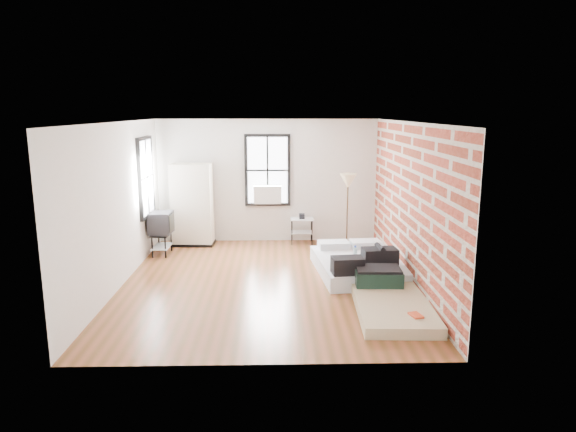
{
  "coord_description": "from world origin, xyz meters",
  "views": [
    {
      "loc": [
        0.19,
        -8.67,
        3.0
      ],
      "look_at": [
        0.4,
        0.3,
        1.14
      ],
      "focal_mm": 32.0,
      "sensor_mm": 36.0,
      "label": 1
    }
  ],
  "objects_px": {
    "mattress_bare": "(389,298)",
    "tv_stand": "(161,224)",
    "side_table": "(302,223)",
    "floor_lamp": "(348,185)",
    "mattress_main": "(360,264)",
    "wardrobe": "(192,205)"
  },
  "relations": [
    {
      "from": "mattress_main",
      "to": "side_table",
      "type": "relative_size",
      "value": 3.27
    },
    {
      "from": "wardrobe",
      "to": "side_table",
      "type": "distance_m",
      "value": 2.5
    },
    {
      "from": "side_table",
      "to": "floor_lamp",
      "type": "height_order",
      "value": "floor_lamp"
    },
    {
      "from": "mattress_bare",
      "to": "side_table",
      "type": "xyz_separation_m",
      "value": [
        -1.16,
        3.89,
        0.33
      ]
    },
    {
      "from": "floor_lamp",
      "to": "tv_stand",
      "type": "relative_size",
      "value": 1.81
    },
    {
      "from": "mattress_main",
      "to": "side_table",
      "type": "bearing_deg",
      "value": 107.78
    },
    {
      "from": "wardrobe",
      "to": "side_table",
      "type": "height_order",
      "value": "wardrobe"
    },
    {
      "from": "mattress_main",
      "to": "floor_lamp",
      "type": "xyz_separation_m",
      "value": [
        -0.0,
        1.81,
        1.23
      ]
    },
    {
      "from": "mattress_bare",
      "to": "side_table",
      "type": "distance_m",
      "value": 4.07
    },
    {
      "from": "mattress_main",
      "to": "tv_stand",
      "type": "distance_m",
      "value": 4.22
    },
    {
      "from": "floor_lamp",
      "to": "mattress_main",
      "type": "bearing_deg",
      "value": -89.95
    },
    {
      "from": "mattress_bare",
      "to": "wardrobe",
      "type": "relative_size",
      "value": 1.15
    },
    {
      "from": "mattress_bare",
      "to": "tv_stand",
      "type": "relative_size",
      "value": 2.32
    },
    {
      "from": "mattress_bare",
      "to": "floor_lamp",
      "type": "xyz_separation_m",
      "value": [
        -0.19,
        3.44,
        1.28
      ]
    },
    {
      "from": "mattress_main",
      "to": "wardrobe",
      "type": "height_order",
      "value": "wardrobe"
    },
    {
      "from": "floor_lamp",
      "to": "tv_stand",
      "type": "distance_m",
      "value": 4.05
    },
    {
      "from": "mattress_bare",
      "to": "tv_stand",
      "type": "distance_m",
      "value": 5.16
    },
    {
      "from": "side_table",
      "to": "floor_lamp",
      "type": "xyz_separation_m",
      "value": [
        0.97,
        -0.45,
        0.95
      ]
    },
    {
      "from": "mattress_main",
      "to": "wardrobe",
      "type": "relative_size",
      "value": 1.21
    },
    {
      "from": "mattress_main",
      "to": "side_table",
      "type": "height_order",
      "value": "side_table"
    },
    {
      "from": "wardrobe",
      "to": "mattress_bare",
      "type": "bearing_deg",
      "value": -43.59
    },
    {
      "from": "wardrobe",
      "to": "side_table",
      "type": "xyz_separation_m",
      "value": [
        2.46,
        0.07,
        -0.45
      ]
    }
  ]
}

